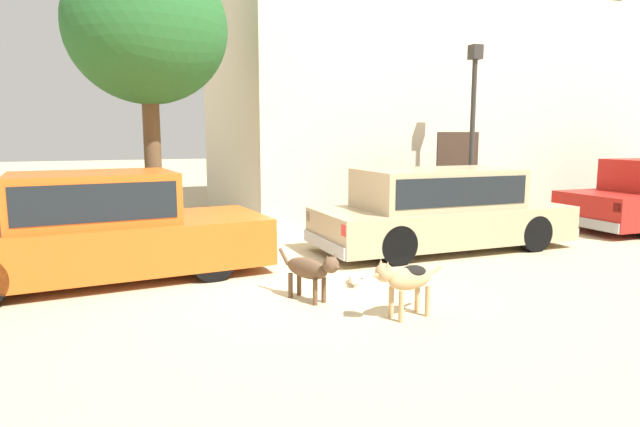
% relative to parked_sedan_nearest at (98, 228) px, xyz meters
% --- Properties ---
extents(ground_plane, '(80.00, 80.00, 0.00)m').
position_rel_parked_sedan_nearest_xyz_m(ground_plane, '(2.55, -1.09, -0.75)').
color(ground_plane, tan).
extents(parked_sedan_nearest, '(4.92, 2.16, 1.52)m').
position_rel_parked_sedan_nearest_xyz_m(parked_sedan_nearest, '(0.00, 0.00, 0.00)').
color(parked_sedan_nearest, '#D15619').
rests_on(parked_sedan_nearest, ground_plane).
extents(parked_sedan_second, '(4.75, 1.83, 1.44)m').
position_rel_parked_sedan_nearest_xyz_m(parked_sedan_second, '(5.66, -0.07, 0.01)').
color(parked_sedan_second, tan).
rests_on(parked_sedan_second, ground_plane).
extents(apartment_block, '(13.07, 5.89, 8.70)m').
position_rel_parked_sedan_nearest_xyz_m(apartment_block, '(9.48, 4.92, 3.61)').
color(apartment_block, beige).
rests_on(apartment_block, ground_plane).
extents(stray_dog_spotted, '(0.50, 1.02, 0.65)m').
position_rel_parked_sedan_nearest_xyz_m(stray_dog_spotted, '(2.42, -2.09, -0.34)').
color(stray_dog_spotted, brown).
rests_on(stray_dog_spotted, ground_plane).
extents(stray_dog_tan, '(0.99, 0.32, 0.70)m').
position_rel_parked_sedan_nearest_xyz_m(stray_dog_tan, '(3.18, -3.05, -0.29)').
color(stray_dog_tan, tan).
rests_on(stray_dog_tan, ground_plane).
extents(stray_cat, '(0.39, 0.57, 0.15)m').
position_rel_parked_sedan_nearest_xyz_m(stray_cat, '(3.24, -1.59, -0.68)').
color(stray_cat, beige).
rests_on(stray_cat, ground_plane).
extents(street_lamp, '(0.22, 0.22, 3.79)m').
position_rel_parked_sedan_nearest_xyz_m(street_lamp, '(7.05, 0.90, 1.68)').
color(street_lamp, '#2D2B28').
rests_on(street_lamp, ground_plane).
extents(acacia_tree_left, '(2.68, 2.41, 5.09)m').
position_rel_parked_sedan_nearest_xyz_m(acacia_tree_left, '(0.93, 1.64, 3.04)').
color(acacia_tree_left, brown).
rests_on(acacia_tree_left, ground_plane).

